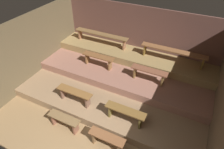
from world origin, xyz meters
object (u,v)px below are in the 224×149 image
Objects in this scene: bench_floor_right at (107,139)px; bench_middle_left at (98,58)px; bench_upper_right at (173,52)px; bench_lower_left at (75,94)px; bench_lower_right at (125,113)px; bench_upper_left at (101,35)px; bench_floor_left at (64,120)px; bench_middle_right at (149,73)px.

bench_floor_right is 0.82× the size of bench_middle_left.
bench_upper_right reaches higher than bench_middle_left.
bench_lower_right is at bearing 0.00° from bench_lower_left.
bench_floor_right is 4.10m from bench_upper_left.
bench_lower_left is at bearing 152.39° from bench_floor_right.
bench_lower_right is 2.39m from bench_middle_left.
bench_lower_right is 0.51× the size of bench_upper_right.
bench_lower_right is at bearing -50.70° from bench_upper_left.
bench_upper_right is (2.30, 1.06, 0.29)m from bench_middle_left.
bench_upper_right is at bearing 78.05° from bench_lower_right.
bench_upper_left is at bearing 113.56° from bench_middle_left.
bench_floor_left is 0.83m from bench_lower_left.
bench_middle_right is (0.10, 1.62, 0.27)m from bench_lower_right.
bench_upper_left is (-0.46, 1.06, 0.29)m from bench_middle_left.
bench_middle_left is (-0.26, 2.39, 0.54)m from bench_floor_left.
bench_upper_left is (-0.72, 3.46, 0.83)m from bench_floor_left.
bench_lower_left is (-1.47, 0.77, 0.27)m from bench_floor_right.
bench_middle_left is 2.55m from bench_upper_right.
bench_floor_left is 1.69m from bench_lower_right.
bench_lower_left is 0.97× the size of bench_middle_left.
bench_floor_left is 0.82× the size of bench_middle_right.
bench_upper_left is (-2.30, 1.06, 0.29)m from bench_middle_right.
bench_upper_left and bench_upper_right have the same top height.
bench_upper_right is (0.72, 3.46, 0.83)m from bench_floor_right.
bench_lower_left is at bearing 180.00° from bench_lower_right.
bench_upper_right is at bearing 78.19° from bench_floor_right.
bench_floor_right is 2.91m from bench_middle_left.
bench_floor_left is 0.43× the size of bench_upper_right.
bench_upper_left is 2.77m from bench_upper_right.
bench_upper_right is at bearing 24.84° from bench_middle_left.
bench_floor_left is at bearing -152.39° from bench_lower_right.
bench_middle_left is 0.53× the size of bench_upper_left.
bench_upper_left reaches higher than bench_floor_right.
bench_floor_right is at bearing -101.81° from bench_upper_right.
bench_lower_right is 2.80m from bench_upper_right.
bench_upper_left is (-0.57, 2.68, 0.56)m from bench_lower_left.
bench_upper_right is (2.77, 0.00, 0.00)m from bench_upper_left.
bench_floor_right is at bearing -59.41° from bench_upper_left.
bench_upper_left is at bearing 155.16° from bench_middle_right.
bench_upper_left is at bearing 180.00° from bench_upper_right.
bench_middle_left is at bearing -66.44° from bench_upper_left.
bench_lower_left is (-0.15, 0.77, 0.27)m from bench_floor_left.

